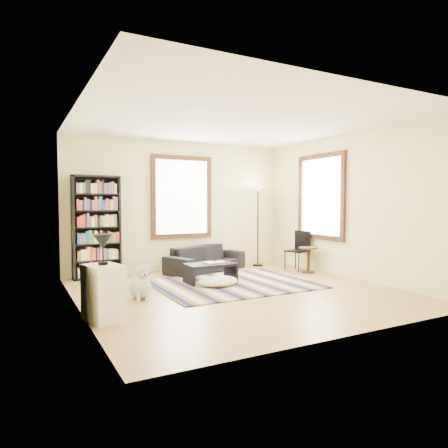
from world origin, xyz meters
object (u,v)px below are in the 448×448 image
sofa (206,259)px  white_cabinet (104,293)px  floor_lamp (258,226)px  folding_chair (297,251)px  bookshelf (96,227)px  floor_cushion (218,281)px  side_table (308,260)px  coffee_table (210,273)px  dog (140,281)px

sofa → white_cabinet: 3.79m
floor_lamp → white_cabinet: bearing=-145.6°
folding_chair → white_cabinet: bearing=-173.7°
bookshelf → floor_cushion: bookshelf is taller
bookshelf → side_table: 4.36m
bookshelf → floor_cushion: (1.73, -1.81, -0.91)m
sofa → coffee_table: 1.27m
sofa → white_cabinet: white_cabinet is taller
bookshelf → white_cabinet: (-0.45, -2.95, -0.65)m
sofa → folding_chair: folding_chair is taller
sofa → folding_chair: bearing=-47.8°
side_table → white_cabinet: size_ratio=0.77×
folding_chair → white_cabinet: (-4.45, -1.80, -0.08)m
side_table → sofa: bearing=147.1°
side_table → folding_chair: bearing=99.5°
sofa → side_table: sofa is taller
bookshelf → sofa: bearing=-6.9°
sofa → side_table: 2.17m
floor_cushion → coffee_table: bearing=85.5°
floor_cushion → floor_lamp: 2.63m
bookshelf → white_cabinet: 3.06m
folding_chair → dog: size_ratio=1.58×
folding_chair → dog: bearing=177.9°
floor_cushion → bookshelf: bearing=133.7°
sofa → folding_chair: (1.78, -0.88, 0.16)m
sofa → white_cabinet: bearing=-156.4°
sofa → side_table: bearing=-54.3°
side_table → white_cabinet: bearing=-161.5°
sofa → floor_cushion: (-0.49, -1.54, -0.18)m
coffee_table → white_cabinet: (-2.21, -1.50, 0.17)m
sofa → folding_chair: size_ratio=2.16×
floor_cushion → white_cabinet: (-2.18, -1.14, 0.26)m
bookshelf → dog: (0.27, -2.05, -0.73)m
coffee_table → sofa: bearing=68.7°
side_table → dog: (-3.78, -0.60, 0.00)m
floor_lamp → dog: bearing=-150.6°
bookshelf → coffee_table: (1.76, -1.45, -0.82)m
bookshelf → folding_chair: size_ratio=2.33×
floor_cushion → side_table: 2.35m
side_table → bookshelf: bearing=160.3°
coffee_table → folding_chair: 2.27m
floor_lamp → white_cabinet: floor_lamp is taller
floor_cushion → dog: dog is taller
sofa → coffee_table: size_ratio=2.06×
coffee_table → floor_cushion: bearing=-94.5°
bookshelf → side_table: bookshelf is taller
floor_cushion → floor_lamp: size_ratio=0.39×
floor_cushion → side_table: bearing=8.8°
bookshelf → white_cabinet: size_ratio=2.86×
white_cabinet → folding_chair: bearing=7.4°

